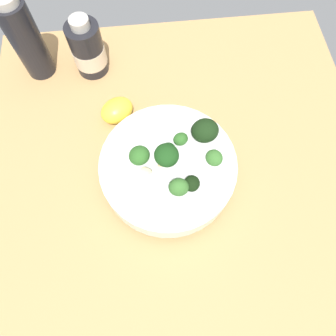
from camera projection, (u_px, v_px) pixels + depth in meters
ground_plane at (180, 169)px, 58.64cm from camera, size 71.33×71.33×3.92cm
bowl_of_broccoli at (170, 167)px, 52.31cm from camera, size 22.79×22.79×9.87cm
lemon_wedge at (117, 110)px, 58.99cm from camera, size 8.15×7.65×4.10cm
bottle_tall at (26, 39)px, 57.62cm from camera, size 5.80×5.80×17.32cm
bottle_short at (88, 50)px, 60.61cm from camera, size 6.55×6.55×12.54cm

